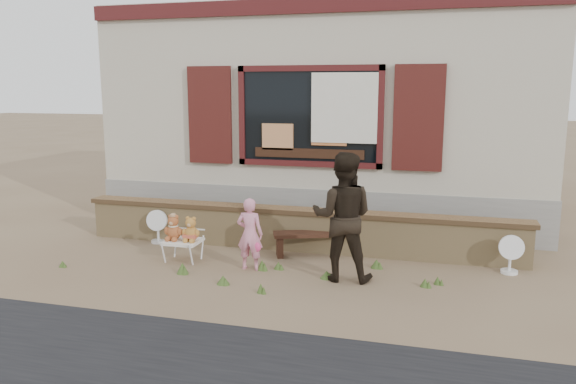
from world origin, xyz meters
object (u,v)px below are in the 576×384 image
(bench, at_px, (321,238))
(adult, at_px, (343,217))
(teddy_bear_right, at_px, (191,228))
(folding_chair, at_px, (183,242))
(child, at_px, (250,234))
(teddy_bear_left, at_px, (174,227))

(bench, relative_size, adult, 0.85)
(bench, height_order, teddy_bear_right, teddy_bear_right)
(folding_chair, xyz_separation_m, child, (1.09, -0.10, 0.23))
(teddy_bear_left, relative_size, child, 0.38)
(child, bearing_deg, teddy_bear_left, -5.60)
(bench, distance_m, teddy_bear_right, 1.96)
(folding_chair, height_order, adult, adult)
(bench, xyz_separation_m, teddy_bear_left, (-2.04, -0.82, 0.24))
(folding_chair, height_order, child, child)
(bench, distance_m, folding_chair, 2.07)
(bench, xyz_separation_m, folding_chair, (-1.90, -0.82, 0.02))
(adult, bearing_deg, bench, -66.21)
(teddy_bear_left, bearing_deg, child, -5.35)
(child, bearing_deg, bench, -132.45)
(adult, bearing_deg, child, -5.68)
(child, bearing_deg, teddy_bear_right, -7.17)
(teddy_bear_left, distance_m, child, 1.23)
(teddy_bear_left, bearing_deg, teddy_bear_right, -0.00)
(teddy_bear_left, xyz_separation_m, child, (1.23, -0.10, 0.00))
(bench, xyz_separation_m, adult, (0.50, -0.98, 0.59))
(child, xyz_separation_m, adult, (1.32, -0.05, 0.34))
(teddy_bear_right, bearing_deg, bench, 24.28)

